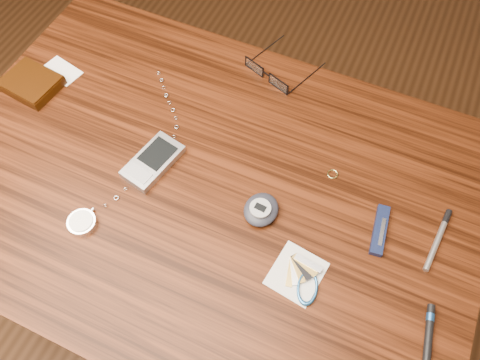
{
  "coord_description": "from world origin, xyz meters",
  "views": [
    {
      "loc": [
        0.24,
        -0.37,
        1.49
      ],
      "look_at": [
        0.06,
        0.02,
        0.76
      ],
      "focal_mm": 35.0,
      "sensor_mm": 36.0,
      "label": 1
    }
  ],
  "objects_px": {
    "desk": "(207,205)",
    "wallet_and_card": "(32,83)",
    "pocket_watch": "(88,215)",
    "notepad_keys": "(302,279)",
    "silver_pen": "(440,235)",
    "pda_phone": "(153,161)",
    "pocket_knife": "(380,230)",
    "eyeglasses": "(269,74)",
    "pedometer": "(261,210)"
  },
  "relations": [
    {
      "from": "desk",
      "to": "wallet_and_card",
      "type": "distance_m",
      "value": 0.44
    },
    {
      "from": "pocket_watch",
      "to": "notepad_keys",
      "type": "relative_size",
      "value": 3.93
    },
    {
      "from": "wallet_and_card",
      "to": "silver_pen",
      "type": "height_order",
      "value": "wallet_and_card"
    },
    {
      "from": "desk",
      "to": "pocket_watch",
      "type": "relative_size",
      "value": 2.6
    },
    {
      "from": "pda_phone",
      "to": "pocket_knife",
      "type": "bearing_deg",
      "value": 5.29
    },
    {
      "from": "eyeglasses",
      "to": "notepad_keys",
      "type": "bearing_deg",
      "value": -60.25
    },
    {
      "from": "silver_pen",
      "to": "wallet_and_card",
      "type": "bearing_deg",
      "value": -179.3
    },
    {
      "from": "desk",
      "to": "eyeglasses",
      "type": "distance_m",
      "value": 0.3
    },
    {
      "from": "desk",
      "to": "silver_pen",
      "type": "distance_m",
      "value": 0.43
    },
    {
      "from": "desk",
      "to": "wallet_and_card",
      "type": "relative_size",
      "value": 6.99
    },
    {
      "from": "desk",
      "to": "eyeglasses",
      "type": "relative_size",
      "value": 6.37
    },
    {
      "from": "pocket_watch",
      "to": "pedometer",
      "type": "bearing_deg",
      "value": 25.96
    },
    {
      "from": "pda_phone",
      "to": "silver_pen",
      "type": "relative_size",
      "value": 1.0
    },
    {
      "from": "eyeglasses",
      "to": "pda_phone",
      "type": "xyz_separation_m",
      "value": [
        -0.11,
        -0.28,
        -0.0
      ]
    },
    {
      "from": "pocket_watch",
      "to": "pedometer",
      "type": "distance_m",
      "value": 0.3
    },
    {
      "from": "pedometer",
      "to": "eyeglasses",
      "type": "bearing_deg",
      "value": 110.17
    },
    {
      "from": "notepad_keys",
      "to": "eyeglasses",
      "type": "bearing_deg",
      "value": 119.75
    },
    {
      "from": "wallet_and_card",
      "to": "eyeglasses",
      "type": "relative_size",
      "value": 0.91
    },
    {
      "from": "wallet_and_card",
      "to": "silver_pen",
      "type": "bearing_deg",
      "value": 0.7
    },
    {
      "from": "notepad_keys",
      "to": "silver_pen",
      "type": "xyz_separation_m",
      "value": [
        0.19,
        0.17,
        0.0
      ]
    },
    {
      "from": "desk",
      "to": "notepad_keys",
      "type": "distance_m",
      "value": 0.27
    },
    {
      "from": "wallet_and_card",
      "to": "pedometer",
      "type": "xyz_separation_m",
      "value": [
        0.54,
        -0.07,
        0.0
      ]
    },
    {
      "from": "wallet_and_card",
      "to": "notepad_keys",
      "type": "bearing_deg",
      "value": -13.7
    },
    {
      "from": "eyeglasses",
      "to": "silver_pen",
      "type": "xyz_separation_m",
      "value": [
        0.4,
        -0.21,
        -0.01
      ]
    },
    {
      "from": "pocket_knife",
      "to": "desk",
      "type": "bearing_deg",
      "value": -174.4
    },
    {
      "from": "pocket_watch",
      "to": "wallet_and_card",
      "type": "bearing_deg",
      "value": 142.72
    },
    {
      "from": "pda_phone",
      "to": "notepad_keys",
      "type": "height_order",
      "value": "pda_phone"
    },
    {
      "from": "desk",
      "to": "pocket_knife",
      "type": "height_order",
      "value": "pocket_knife"
    },
    {
      "from": "pocket_knife",
      "to": "eyeglasses",
      "type": "bearing_deg",
      "value": 141.36
    },
    {
      "from": "wallet_and_card",
      "to": "pocket_knife",
      "type": "xyz_separation_m",
      "value": [
        0.74,
        -0.02,
        -0.01
      ]
    },
    {
      "from": "pedometer",
      "to": "notepad_keys",
      "type": "relative_size",
      "value": 0.73
    },
    {
      "from": "eyeglasses",
      "to": "pedometer",
      "type": "height_order",
      "value": "pedometer"
    },
    {
      "from": "notepad_keys",
      "to": "desk",
      "type": "bearing_deg",
      "value": 155.81
    },
    {
      "from": "desk",
      "to": "wallet_and_card",
      "type": "xyz_separation_m",
      "value": [
        -0.42,
        0.06,
        0.11
      ]
    },
    {
      "from": "pocket_watch",
      "to": "desk",
      "type": "bearing_deg",
      "value": 45.2
    },
    {
      "from": "notepad_keys",
      "to": "pocket_watch",
      "type": "bearing_deg",
      "value": -172.88
    },
    {
      "from": "desk",
      "to": "silver_pen",
      "type": "xyz_separation_m",
      "value": [
        0.41,
        0.07,
        0.11
      ]
    },
    {
      "from": "pda_phone",
      "to": "silver_pen",
      "type": "bearing_deg",
      "value": 8.04
    },
    {
      "from": "notepad_keys",
      "to": "silver_pen",
      "type": "height_order",
      "value": "same"
    },
    {
      "from": "pedometer",
      "to": "pocket_knife",
      "type": "distance_m",
      "value": 0.21
    },
    {
      "from": "desk",
      "to": "pedometer",
      "type": "xyz_separation_m",
      "value": [
        0.12,
        -0.02,
        0.11
      ]
    },
    {
      "from": "desk",
      "to": "silver_pen",
      "type": "height_order",
      "value": "silver_pen"
    },
    {
      "from": "eyeglasses",
      "to": "pocket_watch",
      "type": "height_order",
      "value": "eyeglasses"
    },
    {
      "from": "desk",
      "to": "pedometer",
      "type": "bearing_deg",
      "value": -8.85
    },
    {
      "from": "pedometer",
      "to": "silver_pen",
      "type": "bearing_deg",
      "value": 15.97
    },
    {
      "from": "pda_phone",
      "to": "desk",
      "type": "bearing_deg",
      "value": 4.28
    },
    {
      "from": "pda_phone",
      "to": "pocket_knife",
      "type": "xyz_separation_m",
      "value": [
        0.42,
        0.04,
        -0.0
      ]
    },
    {
      "from": "wallet_and_card",
      "to": "pocket_watch",
      "type": "relative_size",
      "value": 0.37
    },
    {
      "from": "wallet_and_card",
      "to": "silver_pen",
      "type": "distance_m",
      "value": 0.83
    },
    {
      "from": "pda_phone",
      "to": "silver_pen",
      "type": "height_order",
      "value": "pda_phone"
    }
  ]
}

